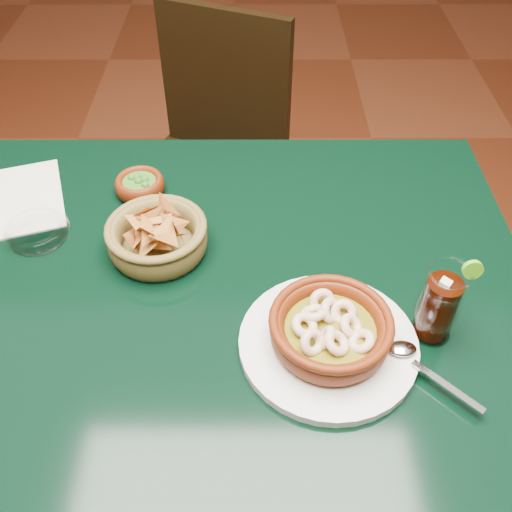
{
  "coord_description": "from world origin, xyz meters",
  "views": [
    {
      "loc": [
        0.14,
        -0.66,
        1.44
      ],
      "look_at": [
        0.14,
        -0.02,
        0.81
      ],
      "focal_mm": 40.0,
      "sensor_mm": 36.0,
      "label": 1
    }
  ],
  "objects_px": {
    "dining_table": "(178,311)",
    "shrimp_plate": "(330,333)",
    "cola_drink": "(439,304)",
    "dining_chair": "(210,161)",
    "chip_basket": "(157,237)"
  },
  "relations": [
    {
      "from": "dining_chair",
      "to": "chip_basket",
      "type": "height_order",
      "value": "dining_chair"
    },
    {
      "from": "shrimp_plate",
      "to": "chip_basket",
      "type": "xyz_separation_m",
      "value": [
        -0.28,
        0.21,
        -0.0
      ]
    },
    {
      "from": "shrimp_plate",
      "to": "chip_basket",
      "type": "distance_m",
      "value": 0.34
    },
    {
      "from": "dining_table",
      "to": "shrimp_plate",
      "type": "relative_size",
      "value": 3.63
    },
    {
      "from": "shrimp_plate",
      "to": "cola_drink",
      "type": "relative_size",
      "value": 2.2
    },
    {
      "from": "dining_table",
      "to": "shrimp_plate",
      "type": "xyz_separation_m",
      "value": [
        0.25,
        -0.15,
        0.13
      ]
    },
    {
      "from": "shrimp_plate",
      "to": "chip_basket",
      "type": "relative_size",
      "value": 1.61
    },
    {
      "from": "dining_chair",
      "to": "chip_basket",
      "type": "bearing_deg",
      "value": -93.3
    },
    {
      "from": "dining_chair",
      "to": "cola_drink",
      "type": "distance_m",
      "value": 0.97
    },
    {
      "from": "dining_table",
      "to": "cola_drink",
      "type": "xyz_separation_m",
      "value": [
        0.4,
        -0.12,
        0.16
      ]
    },
    {
      "from": "shrimp_plate",
      "to": "cola_drink",
      "type": "height_order",
      "value": "cola_drink"
    },
    {
      "from": "dining_table",
      "to": "shrimp_plate",
      "type": "bearing_deg",
      "value": -31.51
    },
    {
      "from": "dining_table",
      "to": "chip_basket",
      "type": "height_order",
      "value": "chip_basket"
    },
    {
      "from": "dining_table",
      "to": "chip_basket",
      "type": "xyz_separation_m",
      "value": [
        -0.03,
        0.05,
        0.13
      ]
    },
    {
      "from": "dining_table",
      "to": "cola_drink",
      "type": "distance_m",
      "value": 0.45
    }
  ]
}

